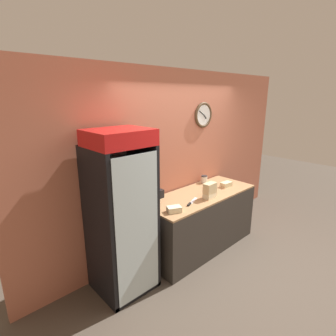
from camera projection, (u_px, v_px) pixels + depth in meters
ground_plane at (251, 273)px, 3.56m from camera, size 14.00×14.00×0.00m
wall_back at (181, 159)px, 4.14m from camera, size 5.20×0.10×2.70m
prep_counter at (200, 220)px, 4.08m from camera, size 1.89×0.74×0.89m
beverage_cooler at (119, 206)px, 3.07m from camera, size 0.67×0.64×1.98m
sandwich_stack_bottom at (210, 195)px, 3.79m from camera, size 0.21×0.12×0.08m
sandwich_stack_middle at (210, 191)px, 3.77m from camera, size 0.21×0.12×0.08m
sandwich_stack_top at (210, 186)px, 3.75m from camera, size 0.21×0.12×0.08m
sandwich_flat_left at (226, 184)px, 4.26m from camera, size 0.20×0.12×0.07m
sandwich_flat_right at (174, 209)px, 3.33m from camera, size 0.21×0.18×0.07m
chefs_knife at (191, 203)px, 3.61m from camera, size 0.33×0.16×0.02m
condiment_jar at (204, 179)px, 4.44m from camera, size 0.11×0.11×0.12m
napkin_dispenser at (159, 194)px, 3.79m from camera, size 0.11×0.09×0.12m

